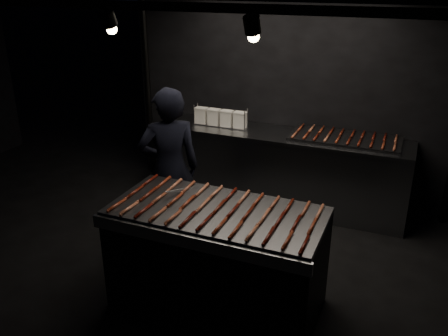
% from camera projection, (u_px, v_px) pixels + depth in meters
% --- Properties ---
extents(ground, '(80.00, 80.00, 0.00)m').
position_uv_depth(ground, '(242.00, 248.00, 4.88)').
color(ground, black).
extents(stall_structure, '(4.30, 3.30, 2.62)m').
position_uv_depth(stall_structure, '(260.00, 23.00, 4.36)').
color(stall_structure, black).
rests_on(stall_structure, ground).
extents(grill_cart, '(1.73, 0.84, 0.90)m').
position_uv_depth(grill_cart, '(217.00, 258.00, 3.90)').
color(grill_cart, black).
rests_on(grill_cart, ground).
extents(sausages_main, '(1.56, 0.79, 0.03)m').
position_uv_depth(sausages_main, '(217.00, 208.00, 3.73)').
color(sausages_main, '#A45034').
rests_on(sausages_main, grill_cart).
extents(tongs, '(0.18, 0.41, 0.02)m').
position_uv_depth(tongs, '(183.00, 190.00, 4.04)').
color(tongs, gray).
rests_on(tongs, grill_cart).
extents(back_counter, '(3.00, 0.62, 0.90)m').
position_uv_depth(back_counter, '(278.00, 169.00, 5.68)').
color(back_counter, gray).
rests_on(back_counter, ground).
extents(tray_rack, '(0.70, 0.14, 0.24)m').
position_uv_depth(tray_rack, '(220.00, 118.00, 5.74)').
color(tray_rack, '#99999E').
rests_on(tray_rack, back_counter).
extents(second_grill, '(1.19, 0.55, 0.05)m').
position_uv_depth(second_grill, '(345.00, 139.00, 5.23)').
color(second_grill, '#3D3D3F').
rests_on(second_grill, back_counter).
extents(sausages_back, '(1.06, 0.54, 0.03)m').
position_uv_depth(sausages_back, '(345.00, 136.00, 5.21)').
color(sausages_back, maroon).
rests_on(sausages_back, second_grill).
extents(vendor, '(0.72, 0.68, 1.66)m').
position_uv_depth(vendor, '(170.00, 169.00, 4.68)').
color(vendor, black).
rests_on(vendor, ground).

